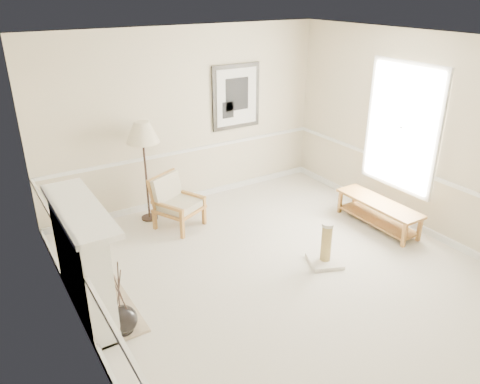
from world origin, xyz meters
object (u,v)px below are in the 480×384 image
Objects in this scene: scratching_post at (326,251)px; armchair at (174,200)px; floor_lamp at (142,135)px; bench at (378,210)px; floor_vase at (123,320)px.

armchair is at bearing 121.24° from scratching_post.
armchair is 1.08m from floor_lamp.
armchair is 0.53× the size of floor_lamp.
armchair is at bearing 147.65° from bench.
scratching_post is (1.26, -2.08, -0.25)m from armchair.
floor_vase is 1.51× the size of scratching_post.
armchair is at bearing -58.34° from floor_lamp.
floor_vase is 0.64× the size of bench.
floor_vase is 1.07× the size of armchair.
scratching_post is (1.52, -2.50, -1.21)m from floor_lamp.
floor_lamp is (1.26, 2.41, 1.23)m from floor_vase.
bench is (2.92, -2.11, -1.12)m from floor_lamp.
bench is at bearing 15.51° from scratching_post.
bench is (4.18, 0.31, 0.11)m from floor_vase.
scratching_post reaches higher than bench.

